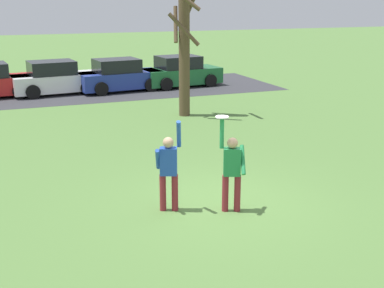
# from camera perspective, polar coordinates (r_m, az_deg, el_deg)

# --- Properties ---
(ground_plane) EXTENTS (120.00, 120.00, 0.00)m
(ground_plane) POSITION_cam_1_polar(r_m,az_deg,el_deg) (11.40, 2.99, -6.79)
(ground_plane) COLOR #567F3D
(person_catcher) EXTENTS (0.58, 0.49, 2.08)m
(person_catcher) POSITION_cam_1_polar(r_m,az_deg,el_deg) (10.72, 4.54, -2.72)
(person_catcher) COLOR maroon
(person_catcher) RESTS_ON ground_plane
(person_defender) EXTENTS (0.63, 0.58, 2.04)m
(person_defender) POSITION_cam_1_polar(r_m,az_deg,el_deg) (10.73, -2.68, -2.68)
(person_defender) COLOR maroon
(person_defender) RESTS_ON ground_plane
(frisbee_disc) EXTENTS (0.28, 0.28, 0.02)m
(frisbee_disc) POSITION_cam_1_polar(r_m,az_deg,el_deg) (10.40, 3.43, 3.08)
(frisbee_disc) COLOR white
(frisbee_disc) RESTS_ON person_catcher
(parked_car_white) EXTENTS (4.27, 2.38, 1.59)m
(parked_car_white) POSITION_cam_1_polar(r_m,az_deg,el_deg) (25.36, -15.26, 7.13)
(parked_car_white) COLOR white
(parked_car_white) RESTS_ON ground_plane
(parked_car_blue) EXTENTS (4.27, 2.38, 1.59)m
(parked_car_blue) POSITION_cam_1_polar(r_m,az_deg,el_deg) (25.57, -8.23, 7.60)
(parked_car_blue) COLOR #233893
(parked_car_blue) RESTS_ON ground_plane
(parked_car_green) EXTENTS (4.27, 2.38, 1.59)m
(parked_car_green) POSITION_cam_1_polar(r_m,az_deg,el_deg) (26.69, -1.33, 8.11)
(parked_car_green) COLOR #1E6633
(parked_car_green) RESTS_ON ground_plane
(parking_strip) EXTENTS (18.74, 6.40, 0.01)m
(parking_strip) POSITION_cam_1_polar(r_m,az_deg,el_deg) (25.83, -11.13, 5.92)
(parking_strip) COLOR #38383D
(parking_strip) RESTS_ON ground_plane
(bare_tree_tall) EXTENTS (1.77, 1.58, 6.80)m
(bare_tree_tall) POSITION_cam_1_polar(r_m,az_deg,el_deg) (19.48, -0.88, 12.47)
(bare_tree_tall) COLOR brown
(bare_tree_tall) RESTS_ON ground_plane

